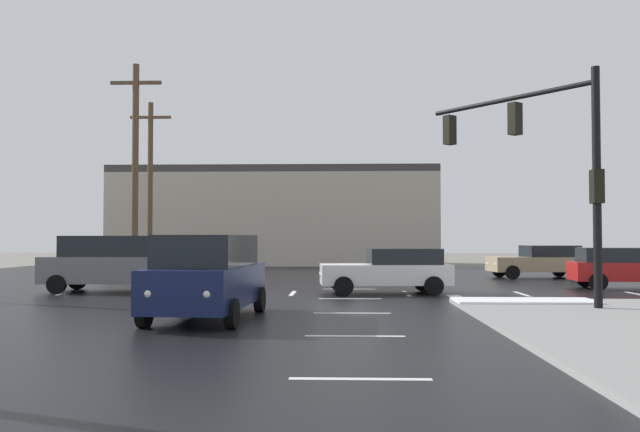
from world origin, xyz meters
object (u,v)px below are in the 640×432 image
at_px(sedan_white, 390,270).
at_px(sedan_tan, 540,261).
at_px(sedan_blue, 191,264).
at_px(sedan_red, 628,267).
at_px(utility_pole_far, 135,169).
at_px(suv_navy, 208,275).
at_px(utility_pole_distant, 150,184).
at_px(suv_grey, 112,262).
at_px(traffic_signal_mast, 545,152).

distance_m(sedan_white, sedan_tan, 12.04).
distance_m(sedan_blue, sedan_tan, 16.59).
bearing_deg(sedan_red, utility_pole_far, 178.22).
relative_size(suv_navy, utility_pole_distant, 0.53).
xyz_separation_m(sedan_tan, suv_grey, (-17.97, -8.55, 0.24)).
height_order(suv_grey, utility_pole_far, utility_pole_far).
distance_m(sedan_white, suv_grey, 10.08).
relative_size(sedan_blue, suv_grey, 0.96).
distance_m(sedan_white, sedan_red, 9.49).
bearing_deg(traffic_signal_mast, utility_pole_far, 19.61).
distance_m(sedan_white, utility_pole_far, 12.22).
relative_size(traffic_signal_mast, utility_pole_far, 0.68).
distance_m(traffic_signal_mast, suv_grey, 15.36).
height_order(sedan_white, utility_pole_far, utility_pole_far).
bearing_deg(sedan_blue, suv_grey, 152.12).
bearing_deg(traffic_signal_mast, suv_grey, 32.03).
relative_size(sedan_white, utility_pole_far, 0.49).
bearing_deg(sedan_red, sedan_white, -161.12).
distance_m(suv_navy, sedan_blue, 12.94).
distance_m(sedan_blue, utility_pole_distant, 8.59).
bearing_deg(utility_pole_far, traffic_signal_mast, -31.75).
xyz_separation_m(traffic_signal_mast, suv_navy, (-9.02, -2.95, -3.32)).
bearing_deg(suv_navy, traffic_signal_mast, 111.54).
height_order(suv_grey, utility_pole_distant, utility_pole_distant).
xyz_separation_m(traffic_signal_mast, sedan_tan, (3.82, 13.51, -3.55)).
relative_size(suv_navy, sedan_tan, 1.05).
distance_m(suv_navy, utility_pole_far, 13.80).
height_order(sedan_red, sedan_tan, same).
relative_size(suv_navy, suv_grey, 1.01).
bearing_deg(utility_pole_distant, sedan_red, -24.01).
bearing_deg(traffic_signal_mast, sedan_white, 4.01).
bearing_deg(suv_grey, utility_pole_distant, -81.88).
relative_size(suv_navy, sedan_blue, 1.06).
height_order(sedan_red, utility_pole_far, utility_pole_far).
bearing_deg(suv_navy, utility_pole_distant, -156.28).
height_order(sedan_red, utility_pole_distant, utility_pole_distant).
relative_size(traffic_signal_mast, suv_grey, 1.31).
height_order(sedan_blue, sedan_tan, same).
xyz_separation_m(sedan_blue, sedan_tan, (16.12, 3.94, 0.00)).
relative_size(traffic_signal_mast, sedan_blue, 1.37).
relative_size(suv_navy, sedan_white, 1.06).
bearing_deg(traffic_signal_mast, utility_pole_distant, 6.20).
bearing_deg(suv_grey, sedan_blue, -113.55).
distance_m(sedan_white, utility_pole_distant, 17.25).
relative_size(suv_grey, utility_pole_distant, 0.53).
bearing_deg(utility_pole_distant, traffic_signal_mast, -45.16).
height_order(suv_navy, sedan_tan, suv_navy).
xyz_separation_m(sedan_blue, utility_pole_far, (-2.34, -0.51, 4.09)).
distance_m(traffic_signal_mast, suv_navy, 10.05).
bearing_deg(sedan_blue, utility_pole_distant, 23.86).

